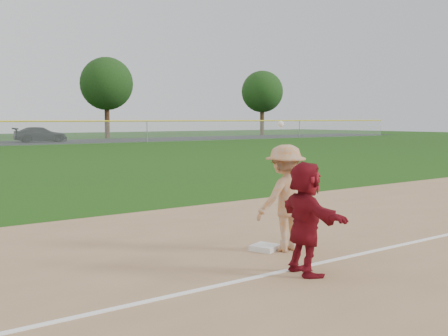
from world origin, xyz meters
TOP-DOWN VIEW (x-y plane):
  - ground at (0.00, 0.00)m, footprint 160.00×160.00m
  - foul_line at (0.00, -0.80)m, footprint 60.00×0.10m
  - first_base at (-0.03, 0.33)m, footprint 0.51×0.51m
  - base_runner at (-0.52, -1.07)m, footprint 0.80×1.53m
  - car_right at (12.04, 46.23)m, footprint 5.10×2.58m
  - first_base_play at (0.23, 0.13)m, footprint 1.13×0.66m
  - tree_3 at (22.00, 52.80)m, footprint 6.00×6.00m
  - tree_4 at (44.00, 51.20)m, footprint 5.60×5.60m

SIDE VIEW (x-z plane):
  - ground at x=0.00m, z-range 0.00..0.00m
  - foul_line at x=0.00m, z-range 0.02..0.03m
  - first_base at x=-0.03m, z-range 0.02..0.11m
  - car_right at x=12.04m, z-range 0.01..1.43m
  - base_runner at x=-0.52m, z-range 0.02..1.60m
  - first_base_play at x=0.23m, z-range -0.17..1.96m
  - tree_4 at x=44.00m, z-range 1.51..10.18m
  - tree_3 at x=22.00m, z-range 1.57..10.76m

